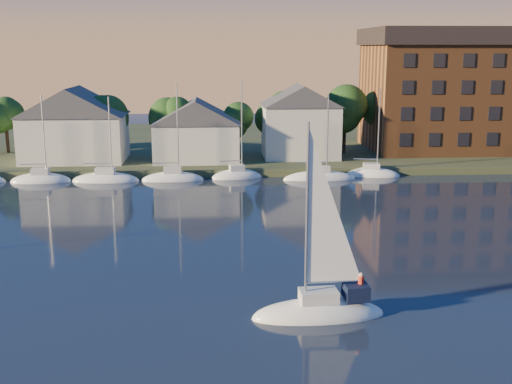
{
  "coord_description": "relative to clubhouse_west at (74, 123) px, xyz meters",
  "views": [
    {
      "loc": [
        -3.49,
        -27.3,
        15.58
      ],
      "look_at": [
        -0.37,
        22.0,
        4.47
      ],
      "focal_mm": 45.0,
      "sensor_mm": 36.0,
      "label": 1
    }
  ],
  "objects": [
    {
      "name": "condo_block",
      "position": [
        56.0,
        6.95,
        3.86
      ],
      "size": [
        31.0,
        17.0,
        17.4
      ],
      "color": "brown",
      "rests_on": "shoreline_land"
    },
    {
      "name": "clubhouse_centre",
      "position": [
        16.0,
        -1.0,
        -0.8
      ],
      "size": [
        11.55,
        8.4,
        8.08
      ],
      "color": "silver",
      "rests_on": "shoreline_land"
    },
    {
      "name": "tree_line",
      "position": [
        24.0,
        5.0,
        1.24
      ],
      "size": [
        93.4,
        5.4,
        8.9
      ],
      "color": "#332317",
      "rests_on": "shoreline_land"
    },
    {
      "name": "clubhouse_east",
      "position": [
        30.0,
        1.0,
        0.07
      ],
      "size": [
        10.5,
        8.4,
        9.8
      ],
      "color": "silver",
      "rests_on": "shoreline_land"
    },
    {
      "name": "hero_sailboat",
      "position": [
        24.58,
        -50.07,
        -5.39
      ],
      "size": [
        8.11,
        2.98,
        12.7
      ],
      "rotation": [
        0.0,
        0.0,
        3.19
      ],
      "color": "white",
      "rests_on": "ground"
    },
    {
      "name": "wooden_dock",
      "position": [
        22.0,
        -6.0,
        -5.93
      ],
      "size": [
        120.0,
        3.0,
        1.0
      ],
      "primitive_type": "cube",
      "color": "brown",
      "rests_on": "ground"
    },
    {
      "name": "shoreline_land",
      "position": [
        22.0,
        17.0,
        -5.93
      ],
      "size": [
        160.0,
        50.0,
        2.0
      ],
      "primitive_type": "cube",
      "color": "#323E24",
      "rests_on": "ground"
    },
    {
      "name": "clubhouse_west",
      "position": [
        0.0,
        0.0,
        0.0
      ],
      "size": [
        13.65,
        9.45,
        9.64
      ],
      "color": "silver",
      "rests_on": "shoreline_land"
    },
    {
      "name": "moored_fleet",
      "position": [
        10.0,
        -9.0,
        -5.83
      ],
      "size": [
        63.5,
        2.4,
        12.05
      ],
      "color": "white",
      "rests_on": "ground"
    }
  ]
}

